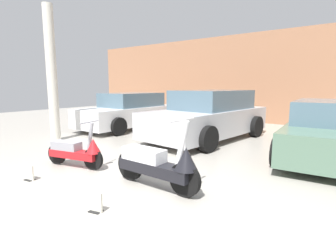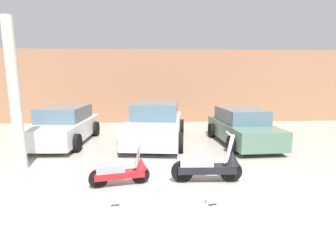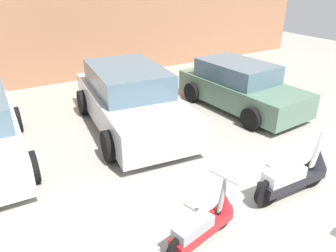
% 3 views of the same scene
% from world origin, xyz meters
% --- Properties ---
extents(ground_plane, '(28.00, 28.00, 0.00)m').
position_xyz_m(ground_plane, '(0.00, 0.00, 0.00)').
color(ground_plane, '#9E998E').
extents(wall_back, '(19.60, 0.12, 3.82)m').
position_xyz_m(wall_back, '(0.00, 8.91, 1.91)').
color(wall_back, '#9E6B4C').
rests_on(wall_back, ground_plane).
extents(scooter_front_left, '(1.32, 0.56, 0.93)m').
position_xyz_m(scooter_front_left, '(-1.23, 0.41, 0.33)').
color(scooter_front_left, black).
rests_on(scooter_front_left, ground_plane).
extents(scooter_front_right, '(1.62, 0.58, 1.13)m').
position_xyz_m(scooter_front_right, '(0.73, 0.50, 0.40)').
color(scooter_front_right, black).
rests_on(scooter_front_right, ground_plane).
extents(car_rear_left, '(1.99, 3.94, 1.32)m').
position_xyz_m(car_rear_left, '(-3.82, 4.50, 0.63)').
color(car_rear_left, white).
rests_on(car_rear_left, ground_plane).
extents(car_rear_center, '(2.45, 4.46, 1.45)m').
position_xyz_m(car_rear_center, '(-0.46, 4.46, 0.69)').
color(car_rear_center, '#B7B7BC').
rests_on(car_rear_center, ground_plane).
extents(car_rear_right, '(1.96, 3.80, 1.26)m').
position_xyz_m(car_rear_right, '(2.66, 4.03, 0.60)').
color(car_rear_right, '#51705B').
rests_on(car_rear_right, ground_plane).
extents(placard_near_left_scooter, '(0.20, 0.14, 0.26)m').
position_xyz_m(placard_near_left_scooter, '(-1.27, -0.50, 0.11)').
color(placard_near_left_scooter, black).
rests_on(placard_near_left_scooter, ground_plane).
extents(placard_near_right_scooter, '(0.20, 0.15, 0.26)m').
position_xyz_m(placard_near_right_scooter, '(0.55, -0.58, 0.11)').
color(placard_near_right_scooter, black).
rests_on(placard_near_right_scooter, ground_plane).
extents(support_column_side, '(0.28, 0.28, 3.82)m').
position_xyz_m(support_column_side, '(-3.99, 1.62, 1.91)').
color(support_column_side, beige).
rests_on(support_column_side, ground_plane).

